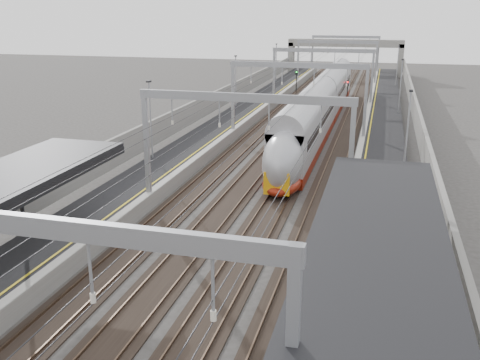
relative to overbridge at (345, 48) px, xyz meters
The scene contains 13 objects.
platform_left 55.79m from the overbridge, 98.28° to the right, with size 4.00×120.00×1.00m, color black.
platform_right 55.79m from the overbridge, 81.72° to the right, with size 4.00×120.00×1.00m, color black.
tracks 55.25m from the overbridge, 90.00° to the right, with size 11.40×140.00×0.20m.
overhead_line 48.39m from the overbridge, 90.00° to the right, with size 13.00×140.00×6.60m.
canopy_right 97.35m from the overbridge, 85.27° to the right, with size 4.40×30.00×4.24m.
overbridge is the anchor object (origin of this frame).
wall_left 56.25m from the overbridge, 101.51° to the right, with size 0.30×120.00×3.20m, color slate.
wall_right 56.25m from the overbridge, 78.49° to the right, with size 0.30×120.00×3.20m, color slate.
train 52.03m from the overbridge, 88.34° to the right, with size 2.75×50.13×4.35m.
bench 90.31m from the overbridge, 84.41° to the right, with size 0.62×1.83×0.93m.
signal_green 26.64m from the overbridge, 101.33° to the right, with size 0.32×0.32×3.48m.
signal_red_near 36.41m from the overbridge, 84.94° to the right, with size 0.32×0.32×3.48m.
signal_red_far 29.58m from the overbridge, 79.43° to the right, with size 0.32×0.32×3.48m.
Camera 1 is at (7.78, -7.95, 12.15)m, focal length 40.00 mm.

